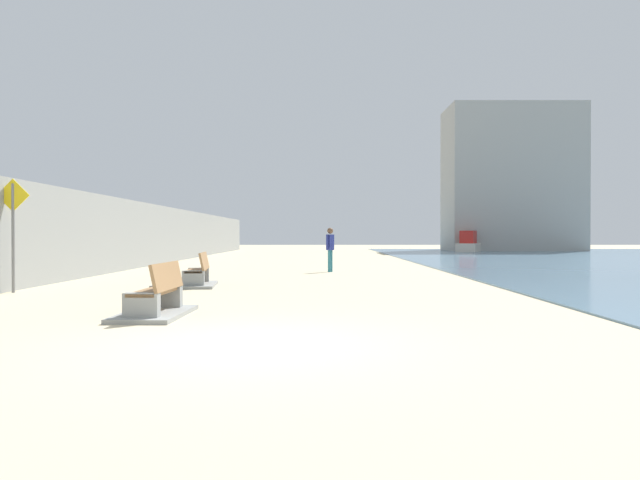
# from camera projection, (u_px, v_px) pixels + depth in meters

# --- Properties ---
(ground_plane) EXTENTS (120.00, 120.00, 0.00)m
(ground_plane) POSITION_uv_depth(u_px,v_px,m) (301.00, 268.00, 25.75)
(ground_plane) COLOR #C6B793
(seawall) EXTENTS (0.80, 64.00, 2.98)m
(seawall) POSITION_uv_depth(u_px,v_px,m) (133.00, 235.00, 25.77)
(seawall) COLOR gray
(seawall) RESTS_ON ground
(bench_near) EXTENTS (1.17, 2.13, 0.98)m
(bench_near) POSITION_uv_depth(u_px,v_px,m) (159.00, 303.00, 10.50)
(bench_near) COLOR gray
(bench_near) RESTS_ON ground
(bench_far) EXTENTS (1.30, 2.20, 0.98)m
(bench_far) POSITION_uv_depth(u_px,v_px,m) (200.00, 278.00, 16.63)
(bench_far) COLOR gray
(bench_far) RESTS_ON ground
(person_walking) EXTENTS (0.33, 0.46, 1.77)m
(person_walking) POSITION_uv_depth(u_px,v_px,m) (333.00, 246.00, 22.97)
(person_walking) COLOR teal
(person_walking) RESTS_ON ground
(boat_outer) EXTENTS (3.31, 4.73, 1.81)m
(boat_outer) POSITION_uv_depth(u_px,v_px,m) (472.00, 244.00, 49.89)
(boat_outer) COLOR beige
(boat_outer) RESTS_ON water_bay
(pedestrian_sign) EXTENTS (0.85, 0.08, 2.92)m
(pedestrian_sign) POSITION_uv_depth(u_px,v_px,m) (17.00, 222.00, 14.76)
(pedestrian_sign) COLOR slate
(pedestrian_sign) RESTS_ON ground
(harbor_building) EXTENTS (12.00, 6.00, 13.36)m
(harbor_building) POSITION_uv_depth(u_px,v_px,m) (514.00, 179.00, 53.60)
(harbor_building) COLOR #9E9E99
(harbor_building) RESTS_ON ground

